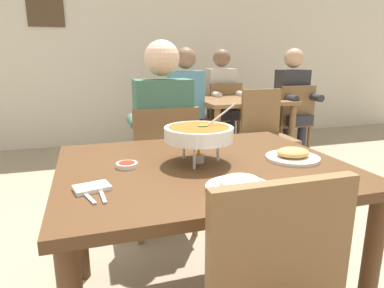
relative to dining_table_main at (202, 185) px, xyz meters
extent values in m
cube|color=beige|center=(0.00, 3.60, 0.85)|extent=(10.00, 0.10, 3.00)
cube|color=#4C3823|center=(-0.88, 3.54, 1.22)|extent=(0.44, 0.03, 0.56)
cube|color=#51331C|center=(0.00, 0.00, 0.08)|extent=(1.22, 1.00, 0.04)
cylinder|color=#51331C|center=(0.55, -0.44, -0.29)|extent=(0.07, 0.07, 0.71)
cylinder|color=#51331C|center=(-0.55, 0.44, -0.29)|extent=(0.07, 0.07, 0.71)
cylinder|color=#51331C|center=(0.55, 0.44, -0.29)|extent=(0.07, 0.07, 0.71)
cube|color=brown|center=(0.00, 0.88, -0.21)|extent=(0.44, 0.44, 0.03)
cube|color=brown|center=(0.00, 0.68, 0.03)|extent=(0.42, 0.04, 0.45)
cylinder|color=brown|center=(0.19, 1.07, -0.44)|extent=(0.04, 0.04, 0.42)
cylinder|color=brown|center=(-0.19, 1.07, -0.44)|extent=(0.04, 0.04, 0.42)
cylinder|color=brown|center=(0.19, 0.69, -0.44)|extent=(0.04, 0.04, 0.42)
cylinder|color=brown|center=(-0.19, 0.69, -0.44)|extent=(0.04, 0.04, 0.42)
cylinder|color=#2D2D38|center=(0.10, 0.90, -0.42)|extent=(0.10, 0.10, 0.45)
cylinder|color=#2D2D38|center=(-0.10, 0.90, -0.42)|extent=(0.10, 0.10, 0.45)
cube|color=#2D2D38|center=(0.00, 0.86, -0.14)|extent=(0.32, 0.32, 0.12)
cube|color=#3D6B56|center=(0.00, 0.78, 0.17)|extent=(0.36, 0.20, 0.50)
sphere|color=beige|center=(0.00, 0.78, 0.55)|extent=(0.22, 0.22, 0.22)
cylinder|color=#3D6B56|center=(0.16, 0.98, 0.12)|extent=(0.08, 0.28, 0.08)
cylinder|color=#3D6B56|center=(-0.16, 0.98, 0.12)|extent=(0.08, 0.28, 0.08)
cube|color=brown|center=(0.00, -0.65, 0.03)|extent=(0.42, 0.04, 0.45)
cylinder|color=silver|center=(0.08, 0.01, 0.15)|extent=(0.01, 0.01, 0.10)
cylinder|color=silver|center=(-0.06, 0.09, 0.15)|extent=(0.01, 0.01, 0.10)
cylinder|color=silver|center=(-0.06, -0.06, 0.15)|extent=(0.01, 0.01, 0.10)
torus|color=silver|center=(-0.01, 0.01, 0.20)|extent=(0.21, 0.21, 0.01)
cylinder|color=#B2B2B7|center=(-0.01, 0.01, 0.12)|extent=(0.05, 0.05, 0.04)
cone|color=orange|center=(-0.01, 0.01, 0.15)|extent=(0.02, 0.02, 0.04)
cylinder|color=white|center=(-0.01, 0.01, 0.23)|extent=(0.30, 0.30, 0.06)
cylinder|color=#B75119|center=(-0.01, 0.01, 0.26)|extent=(0.26, 0.26, 0.01)
ellipsoid|color=#388433|center=(0.01, 0.01, 0.27)|extent=(0.05, 0.03, 0.01)
cylinder|color=silver|center=(0.08, 0.03, 0.29)|extent=(0.18, 0.01, 0.13)
cylinder|color=white|center=(0.02, -0.34, 0.11)|extent=(0.24, 0.24, 0.01)
ellipsoid|color=white|center=(0.02, -0.34, 0.14)|extent=(0.15, 0.13, 0.04)
cylinder|color=white|center=(0.41, -0.07, 0.11)|extent=(0.24, 0.24, 0.01)
ellipsoid|color=tan|center=(0.41, -0.07, 0.14)|extent=(0.15, 0.13, 0.04)
cylinder|color=white|center=(-0.32, 0.04, 0.11)|extent=(0.09, 0.09, 0.02)
cylinder|color=maroon|center=(-0.32, 0.04, 0.12)|extent=(0.07, 0.07, 0.01)
cube|color=white|center=(-0.47, -0.18, 0.11)|extent=(0.14, 0.11, 0.02)
cube|color=silver|center=(-0.49, -0.23, 0.11)|extent=(0.06, 0.17, 0.01)
cube|color=silver|center=(-0.44, -0.23, 0.11)|extent=(0.03, 0.17, 0.01)
cube|color=brown|center=(1.22, 2.13, 0.08)|extent=(1.00, 0.80, 0.04)
cylinder|color=brown|center=(0.78, 1.79, -0.29)|extent=(0.07, 0.07, 0.71)
cylinder|color=brown|center=(1.66, 1.79, -0.29)|extent=(0.07, 0.07, 0.71)
cylinder|color=brown|center=(0.78, 2.47, -0.29)|extent=(0.07, 0.07, 0.71)
cylinder|color=brown|center=(1.66, 2.47, -0.29)|extent=(0.07, 0.07, 0.71)
cube|color=brown|center=(1.19, 2.75, -0.21)|extent=(0.44, 0.44, 0.03)
cube|color=brown|center=(1.19, 2.55, 0.03)|extent=(0.42, 0.04, 0.45)
cylinder|color=brown|center=(1.38, 2.94, -0.44)|extent=(0.04, 0.04, 0.42)
cylinder|color=brown|center=(1.00, 2.94, -0.44)|extent=(0.04, 0.04, 0.42)
cylinder|color=brown|center=(1.38, 2.56, -0.44)|extent=(0.04, 0.04, 0.42)
cylinder|color=brown|center=(1.00, 2.56, -0.44)|extent=(0.04, 0.04, 0.42)
cube|color=brown|center=(0.62, 2.10, -0.21)|extent=(0.47, 0.47, 0.03)
cube|color=brown|center=(0.60, 2.30, 0.03)|extent=(0.42, 0.07, 0.45)
cylinder|color=brown|center=(0.44, 1.90, -0.44)|extent=(0.04, 0.04, 0.42)
cylinder|color=brown|center=(0.82, 1.92, -0.44)|extent=(0.04, 0.04, 0.42)
cylinder|color=brown|center=(0.41, 2.28, -0.44)|extent=(0.04, 0.04, 0.42)
cylinder|color=brown|center=(0.79, 2.30, -0.44)|extent=(0.04, 0.04, 0.42)
cube|color=brown|center=(1.84, 2.16, -0.21)|extent=(0.45, 0.45, 0.03)
cube|color=brown|center=(1.83, 1.96, 0.03)|extent=(0.42, 0.05, 0.45)
cylinder|color=brown|center=(2.03, 2.35, -0.44)|extent=(0.04, 0.04, 0.42)
cylinder|color=brown|center=(1.65, 2.36, -0.44)|extent=(0.04, 0.04, 0.42)
cylinder|color=brown|center=(2.02, 1.97, -0.44)|extent=(0.04, 0.04, 0.42)
cylinder|color=brown|center=(1.64, 1.98, -0.44)|extent=(0.04, 0.04, 0.42)
cube|color=brown|center=(0.57, 2.67, -0.21)|extent=(0.47, 0.47, 0.03)
cube|color=brown|center=(0.77, 2.66, 0.03)|extent=(0.07, 0.42, 0.45)
cylinder|color=brown|center=(0.40, 2.88, -0.44)|extent=(0.04, 0.04, 0.42)
cylinder|color=brown|center=(0.37, 2.50, -0.44)|extent=(0.04, 0.04, 0.42)
cylinder|color=brown|center=(0.78, 2.85, -0.44)|extent=(0.04, 0.04, 0.42)
cylinder|color=brown|center=(0.75, 2.47, -0.44)|extent=(0.04, 0.04, 0.42)
cube|color=brown|center=(1.21, 1.49, -0.21)|extent=(0.45, 0.45, 0.03)
cube|color=brown|center=(1.21, 1.69, 0.03)|extent=(0.42, 0.05, 0.45)
cylinder|color=brown|center=(1.01, 1.31, -0.44)|extent=(0.04, 0.04, 0.42)
cylinder|color=brown|center=(1.39, 1.30, -0.44)|extent=(0.04, 0.04, 0.42)
cylinder|color=brown|center=(1.02, 1.69, -0.44)|extent=(0.04, 0.04, 0.42)
cylinder|color=brown|center=(1.40, 1.68, -0.44)|extent=(0.04, 0.04, 0.42)
cylinder|color=#2D2D38|center=(1.09, 2.58, -0.42)|extent=(0.10, 0.10, 0.45)
cylinder|color=#2D2D38|center=(1.29, 2.58, -0.42)|extent=(0.10, 0.10, 0.45)
cube|color=#2D2D38|center=(1.19, 2.62, -0.14)|extent=(0.32, 0.32, 0.12)
cube|color=beige|center=(1.19, 2.70, 0.17)|extent=(0.36, 0.20, 0.50)
sphere|color=#846047|center=(1.19, 2.70, 0.55)|extent=(0.22, 0.22, 0.22)
cylinder|color=beige|center=(1.03, 2.50, 0.12)|extent=(0.08, 0.28, 0.08)
cylinder|color=beige|center=(1.35, 2.50, 0.12)|extent=(0.08, 0.28, 0.08)
cylinder|color=#2D2D38|center=(0.65, 2.26, -0.42)|extent=(0.10, 0.10, 0.45)
cylinder|color=#2D2D38|center=(0.45, 2.26, -0.42)|extent=(0.10, 0.10, 0.45)
cube|color=#2D2D38|center=(0.55, 2.22, -0.14)|extent=(0.32, 0.32, 0.12)
cube|color=teal|center=(0.55, 2.14, 0.17)|extent=(0.36, 0.20, 0.50)
sphere|color=#846047|center=(0.55, 2.14, 0.55)|extent=(0.22, 0.22, 0.22)
cylinder|color=teal|center=(0.71, 2.34, 0.12)|extent=(0.08, 0.28, 0.08)
cylinder|color=teal|center=(0.39, 2.34, 0.12)|extent=(0.08, 0.28, 0.08)
cylinder|color=#2D2D38|center=(1.74, 1.99, -0.42)|extent=(0.10, 0.10, 0.45)
cylinder|color=#2D2D38|center=(1.94, 1.99, -0.42)|extent=(0.10, 0.10, 0.45)
cube|color=#2D2D38|center=(1.84, 2.03, -0.14)|extent=(0.32, 0.32, 0.12)
cube|color=#2D2D33|center=(1.84, 2.11, 0.17)|extent=(0.36, 0.20, 0.50)
sphere|color=tan|center=(1.84, 2.11, 0.55)|extent=(0.22, 0.22, 0.22)
cylinder|color=#2D2D33|center=(1.68, 1.91, 0.12)|extent=(0.08, 0.28, 0.08)
cylinder|color=#2D2D33|center=(2.00, 1.91, 0.12)|extent=(0.08, 0.28, 0.08)
camera|label=1|loc=(-0.46, -1.34, 0.55)|focal=31.55mm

